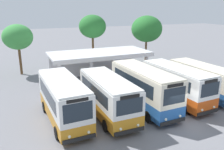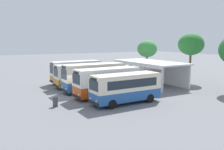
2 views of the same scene
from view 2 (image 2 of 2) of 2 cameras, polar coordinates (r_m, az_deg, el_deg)
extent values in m
plane|color=slate|center=(28.02, -10.75, -5.09)|extent=(180.00, 180.00, 0.00)
cylinder|color=black|center=(34.71, -11.35, -1.78)|extent=(0.25, 0.91, 0.90)
cylinder|color=black|center=(36.75, -12.55, -1.27)|extent=(0.25, 0.91, 0.90)
cylinder|color=black|center=(36.56, -4.52, -1.15)|extent=(0.25, 0.91, 0.90)
cylinder|color=black|center=(38.50, -6.02, -0.69)|extent=(0.25, 0.91, 0.90)
cube|color=orange|center=(36.50, -8.56, -0.58)|extent=(2.58, 7.57, 0.96)
cube|color=silver|center=(36.31, -8.61, 1.65)|extent=(2.58, 7.57, 1.90)
cube|color=silver|center=(36.22, -8.64, 3.23)|extent=(2.50, 7.34, 0.12)
cube|color=black|center=(35.26, -14.19, -1.60)|extent=(2.18, 0.18, 0.28)
cube|color=#1E2833|center=(35.02, -14.22, 1.33)|extent=(1.88, 0.12, 1.23)
cube|color=black|center=(34.94, -14.27, 2.60)|extent=(1.38, 0.10, 0.24)
cube|color=#1E2833|center=(35.31, -7.73, 1.57)|extent=(0.27, 5.99, 1.04)
cube|color=#1E2833|center=(37.39, -9.16, 1.90)|extent=(0.27, 5.99, 1.04)
sphere|color=#EAEACC|center=(34.62, -13.87, -1.25)|extent=(0.20, 0.20, 0.20)
sphere|color=#EAEACC|center=(35.81, -14.50, -0.96)|extent=(0.20, 0.20, 0.20)
cylinder|color=black|center=(31.40, -10.28, -2.80)|extent=(0.22, 0.90, 0.90)
cylinder|color=black|center=(33.50, -11.58, -2.15)|extent=(0.22, 0.90, 0.90)
cylinder|color=black|center=(33.16, -2.88, -2.10)|extent=(0.22, 0.90, 0.90)
cylinder|color=black|center=(35.15, -4.55, -1.52)|extent=(0.22, 0.90, 0.90)
cube|color=orange|center=(33.16, -7.27, -1.36)|extent=(2.39, 7.32, 1.04)
cube|color=silver|center=(32.96, -7.31, 0.96)|extent=(2.39, 7.32, 1.66)
cube|color=silver|center=(32.86, -7.34, 2.50)|extent=(2.32, 7.10, 0.12)
cube|color=black|center=(32.02, -13.35, -2.55)|extent=(2.24, 0.11, 0.28)
cube|color=#1E2833|center=(31.75, -13.38, 0.62)|extent=(1.93, 0.06, 1.08)
cube|color=black|center=(31.67, -13.42, 1.81)|extent=(1.41, 0.06, 0.24)
cube|color=#1E2833|center=(31.93, -6.34, 0.84)|extent=(0.07, 5.85, 0.91)
cube|color=#1E2833|center=(34.07, -7.91, 1.27)|extent=(0.07, 5.85, 0.91)
sphere|color=#EAEACC|center=(31.35, -13.01, -2.19)|extent=(0.20, 0.20, 0.20)
sphere|color=#EAEACC|center=(32.58, -13.68, -1.82)|extent=(0.20, 0.20, 0.20)
cylinder|color=black|center=(28.25, -7.76, -3.97)|extent=(0.24, 0.91, 0.90)
cylinder|color=black|center=(30.27, -9.43, -3.19)|extent=(0.24, 0.91, 0.90)
cylinder|color=black|center=(30.47, 0.76, -3.00)|extent=(0.24, 0.91, 0.90)
cylinder|color=black|center=(32.35, -1.32, -2.35)|extent=(0.24, 0.91, 0.90)
cube|color=#23569E|center=(30.16, -4.33, -2.18)|extent=(2.53, 7.98, 1.13)
cube|color=beige|center=(29.92, -4.36, 0.66)|extent=(2.53, 7.98, 1.89)
cube|color=beige|center=(29.81, -4.38, 2.57)|extent=(2.45, 7.74, 0.12)
cube|color=black|center=(28.71, -11.46, -3.72)|extent=(2.21, 0.16, 0.28)
cube|color=#1E2833|center=(28.39, -11.49, 0.21)|extent=(1.91, 0.10, 1.23)
cube|color=black|center=(28.29, -11.53, 1.76)|extent=(1.40, 0.08, 0.24)
cube|color=#1E2833|center=(28.95, -3.15, 0.51)|extent=(0.20, 6.33, 1.04)
cube|color=#1E2833|center=(30.99, -5.15, 1.00)|extent=(0.20, 6.33, 1.04)
sphere|color=#EAEACC|center=(28.06, -11.02, -3.34)|extent=(0.20, 0.20, 0.20)
sphere|color=#EAEACC|center=(29.24, -11.88, -2.89)|extent=(0.20, 0.20, 0.20)
cylinder|color=black|center=(25.18, -4.48, -5.42)|extent=(0.26, 0.91, 0.90)
cylinder|color=black|center=(27.13, -6.70, -4.46)|extent=(0.26, 0.91, 0.90)
cylinder|color=black|center=(27.63, 4.18, -4.20)|extent=(0.26, 0.91, 0.90)
cylinder|color=black|center=(29.41, 1.59, -3.42)|extent=(0.26, 0.91, 0.90)
cube|color=#D14C14|center=(27.15, -1.21, -3.32)|extent=(2.69, 7.68, 1.13)
cube|color=white|center=(26.91, -1.22, -0.39)|extent=(2.69, 7.68, 1.67)
cube|color=white|center=(26.79, -1.23, 1.51)|extent=(2.61, 7.45, 0.12)
cube|color=black|center=(25.53, -8.59, -5.13)|extent=(2.22, 0.21, 0.28)
cube|color=#1E2833|center=(25.18, -8.59, -0.96)|extent=(1.91, 0.14, 1.09)
cube|color=black|center=(25.09, -8.62, 0.55)|extent=(1.40, 0.12, 0.24)
cube|color=#1E2833|center=(25.98, 0.29, -0.59)|extent=(0.33, 6.05, 0.92)
cube|color=#1E2833|center=(27.94, -2.27, 0.03)|extent=(0.33, 6.05, 0.92)
sphere|color=#EAEACC|center=(24.89, -7.99, -4.73)|extent=(0.20, 0.20, 0.20)
sphere|color=#EAEACC|center=(26.04, -9.16, -4.18)|extent=(0.20, 0.20, 0.20)
cylinder|color=black|center=(22.47, 0.08, -7.08)|extent=(0.24, 0.90, 0.90)
cylinder|color=black|center=(24.32, -2.61, -5.90)|extent=(0.24, 0.90, 0.90)
cylinder|color=black|center=(25.06, 9.14, -5.57)|extent=(0.24, 0.90, 0.90)
cylinder|color=black|center=(26.73, 6.10, -4.64)|extent=(0.24, 0.90, 0.90)
cube|color=#23569E|center=(24.46, 3.37, -4.75)|extent=(2.47, 7.44, 1.02)
cube|color=beige|center=(24.20, 3.39, -1.80)|extent=(2.47, 7.44, 1.54)
cube|color=beige|center=(24.08, 3.41, 0.14)|extent=(2.40, 7.22, 0.12)
cube|color=black|center=(22.72, -4.49, -6.74)|extent=(2.19, 0.15, 0.28)
cube|color=#1E2833|center=(22.36, -4.44, -2.51)|extent=(1.89, 0.09, 1.00)
cube|color=black|center=(22.26, -4.46, -1.00)|extent=(1.38, 0.08, 0.24)
cube|color=#1E2833|center=(23.33, 5.17, -2.07)|extent=(0.17, 5.91, 0.84)
cube|color=#1E2833|center=(25.19, 2.12, -1.29)|extent=(0.17, 5.91, 0.84)
sphere|color=#EAEACC|center=(22.10, -3.74, -6.33)|extent=(0.20, 0.20, 0.20)
sphere|color=#EAEACC|center=(23.20, -5.18, -5.64)|extent=(0.20, 0.20, 0.20)
cylinder|color=silver|center=(38.43, 1.58, 1.06)|extent=(0.36, 0.36, 3.20)
cylinder|color=silver|center=(35.52, 4.50, 0.45)|extent=(0.36, 0.36, 3.20)
cylinder|color=silver|center=(32.72, 7.91, -0.26)|extent=(0.36, 0.36, 3.20)
cylinder|color=silver|center=(30.06, 11.95, -1.11)|extent=(0.36, 0.36, 3.20)
cube|color=silver|center=(36.88, 11.81, 0.59)|extent=(11.26, 0.20, 3.20)
cube|color=silver|center=(35.20, 9.02, 3.09)|extent=(11.76, 5.39, 0.20)
cube|color=silver|center=(33.64, 5.48, 2.51)|extent=(11.76, 0.10, 0.28)
cylinder|color=slate|center=(35.87, 6.40, -1.73)|extent=(0.03, 0.03, 0.44)
cylinder|color=slate|center=(36.15, 6.08, -1.65)|extent=(0.03, 0.03, 0.44)
cylinder|color=slate|center=(36.07, 6.86, -1.68)|extent=(0.03, 0.03, 0.44)
cylinder|color=slate|center=(36.35, 6.53, -1.60)|extent=(0.03, 0.03, 0.44)
cube|color=#2D8C47|center=(36.07, 6.47, -1.29)|extent=(0.44, 0.44, 0.04)
cube|color=#2D8C47|center=(36.15, 6.73, -0.95)|extent=(0.44, 0.04, 0.40)
cylinder|color=slate|center=(35.40, 6.93, -1.87)|extent=(0.03, 0.03, 0.44)
cylinder|color=slate|center=(35.68, 6.60, -1.78)|extent=(0.03, 0.03, 0.44)
cylinder|color=slate|center=(35.60, 7.39, -1.82)|extent=(0.03, 0.03, 0.44)
cylinder|color=slate|center=(35.88, 7.05, -1.74)|extent=(0.03, 0.03, 0.44)
cube|color=#2D8C47|center=(35.60, 7.00, -1.42)|extent=(0.44, 0.44, 0.04)
cube|color=#2D8C47|center=(35.68, 7.26, -1.08)|extent=(0.44, 0.04, 0.40)
cylinder|color=slate|center=(34.98, 7.59, -2.00)|extent=(0.03, 0.03, 0.44)
cylinder|color=slate|center=(35.26, 7.25, -1.91)|extent=(0.03, 0.03, 0.44)
cylinder|color=slate|center=(35.19, 8.05, -1.95)|extent=(0.03, 0.03, 0.44)
cylinder|color=slate|center=(35.47, 7.71, -1.86)|extent=(0.03, 0.03, 0.44)
cube|color=#2D8C47|center=(35.18, 7.66, -1.55)|extent=(0.44, 0.44, 0.04)
cube|color=#2D8C47|center=(35.27, 7.92, -1.20)|extent=(0.44, 0.04, 0.40)
cylinder|color=slate|center=(34.54, 8.20, -2.14)|extent=(0.03, 0.03, 0.44)
cylinder|color=slate|center=(34.82, 7.85, -2.05)|extent=(0.03, 0.03, 0.44)
cylinder|color=slate|center=(34.75, 8.66, -2.09)|extent=(0.03, 0.03, 0.44)
cylinder|color=slate|center=(35.03, 8.31, -2.00)|extent=(0.03, 0.03, 0.44)
cube|color=#2D8C47|center=(34.74, 8.26, -1.68)|extent=(0.44, 0.44, 0.04)
cube|color=#2D8C47|center=(34.83, 8.53, -1.33)|extent=(0.44, 0.04, 0.40)
cylinder|color=slate|center=(34.05, 8.72, -2.30)|extent=(0.03, 0.03, 0.44)
cylinder|color=slate|center=(34.33, 8.36, -2.21)|extent=(0.03, 0.03, 0.44)
cylinder|color=slate|center=(34.27, 9.18, -2.25)|extent=(0.03, 0.03, 0.44)
cylinder|color=slate|center=(34.54, 8.82, -2.16)|extent=(0.03, 0.03, 0.44)
cube|color=#2D8C47|center=(34.25, 8.78, -1.83)|extent=(0.44, 0.44, 0.04)
cube|color=#2D8C47|center=(34.34, 9.05, -1.48)|extent=(0.44, 0.04, 0.40)
cylinder|color=slate|center=(33.65, 9.41, -2.45)|extent=(0.03, 0.03, 0.44)
cylinder|color=slate|center=(33.92, 9.04, -2.35)|extent=(0.03, 0.03, 0.44)
cylinder|color=slate|center=(33.86, 9.88, -2.39)|extent=(0.03, 0.03, 0.44)
cylinder|color=slate|center=(34.13, 9.51, -2.30)|extent=(0.03, 0.03, 0.44)
cube|color=#2D8C47|center=(33.85, 9.47, -1.97)|extent=(0.44, 0.44, 0.04)
cube|color=#2D8C47|center=(33.94, 9.74, -1.61)|extent=(0.44, 0.04, 0.40)
cylinder|color=brown|center=(38.88, 18.23, 1.61)|extent=(0.32, 0.32, 4.38)
ellipsoid|color=#28722D|center=(38.66, 18.48, 7.00)|extent=(3.91, 3.91, 3.32)
cylinder|color=brown|center=(46.00, 8.37, 2.33)|extent=(0.32, 0.32, 3.49)
ellipsoid|color=green|center=(45.79, 8.45, 6.26)|extent=(3.75, 3.75, 3.19)
cylinder|color=#3F3F47|center=(23.90, -13.48, -6.43)|extent=(0.48, 0.48, 0.85)
torus|color=black|center=(23.79, -13.51, -5.39)|extent=(0.49, 0.49, 0.06)
camera|label=1|loc=(36.95, -35.32, 9.89)|focal=36.85mm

